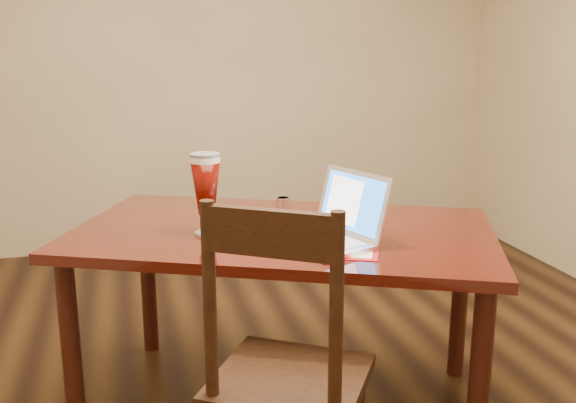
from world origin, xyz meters
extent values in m
cube|color=tan|center=(0.00, 2.50, 1.35)|extent=(4.50, 0.01, 2.70)
cube|color=#450C09|center=(-0.02, 0.10, 0.77)|extent=(1.93, 1.57, 0.04)
cylinder|color=black|center=(-0.87, 0.06, 0.37)|extent=(0.07, 0.07, 0.75)
cylinder|color=black|center=(0.51, -0.57, 0.37)|extent=(0.07, 0.07, 0.75)
cylinder|color=black|center=(-0.55, 0.78, 0.37)|extent=(0.07, 0.07, 0.75)
cylinder|color=black|center=(0.83, 0.15, 0.37)|extent=(0.07, 0.07, 0.75)
cube|color=#B31016|center=(0.06, -0.14, 0.79)|extent=(0.53, 0.47, 0.00)
cube|color=silver|center=(0.06, -0.14, 0.80)|extent=(0.48, 0.42, 0.00)
cube|color=silver|center=(0.06, -0.14, 0.80)|extent=(0.36, 0.43, 0.02)
cube|color=#BABABF|center=(0.11, -0.13, 0.81)|extent=(0.21, 0.32, 0.00)
cube|color=#B9B9BE|center=(0.00, -0.17, 0.81)|extent=(0.09, 0.11, 0.00)
cube|color=silver|center=(0.21, -0.09, 0.93)|extent=(0.20, 0.36, 0.24)
cube|color=blue|center=(0.20, -0.09, 0.93)|extent=(0.17, 0.32, 0.20)
cube|color=white|center=(0.19, -0.05, 0.94)|extent=(0.11, 0.18, 0.17)
cylinder|color=silver|center=(-0.33, 0.10, 0.80)|extent=(0.10, 0.10, 0.01)
cylinder|color=silver|center=(-0.33, 0.10, 0.84)|extent=(0.02, 0.02, 0.07)
cylinder|color=white|center=(-0.33, 0.10, 1.09)|extent=(0.11, 0.11, 0.02)
cylinder|color=silver|center=(-0.33, 0.10, 1.11)|extent=(0.11, 0.11, 0.01)
cylinder|color=silver|center=(0.07, 0.48, 0.81)|extent=(0.06, 0.06, 0.04)
cylinder|color=silver|center=(0.07, 0.47, 0.81)|extent=(0.06, 0.06, 0.04)
cube|color=#311C0D|center=(-0.16, -0.54, 0.48)|extent=(0.63, 0.63, 0.04)
cylinder|color=#311C0D|center=(-0.42, -0.59, 0.80)|extent=(0.04, 0.04, 0.60)
cylinder|color=#311C0D|center=(-0.10, -0.80, 0.80)|extent=(0.04, 0.04, 0.60)
cube|color=#311C0D|center=(-0.26, -0.69, 1.02)|extent=(0.34, 0.23, 0.13)
camera|label=1|loc=(-0.64, -2.33, 1.53)|focal=40.00mm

